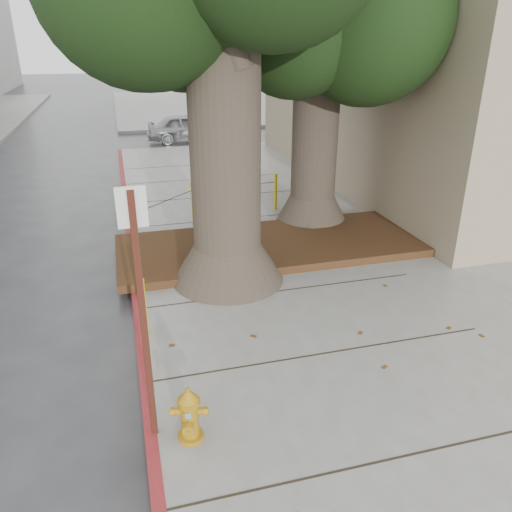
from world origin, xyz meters
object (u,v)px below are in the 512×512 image
at_px(signpost, 142,307).
at_px(car_silver, 188,128).
at_px(car_red, 339,118).
at_px(fire_hydrant, 189,414).

height_order(signpost, car_silver, signpost).
bearing_deg(car_red, fire_hydrant, 147.04).
xyz_separation_m(fire_hydrant, car_red, (10.38, 19.36, 0.15)).
bearing_deg(fire_hydrant, car_red, 75.27).
bearing_deg(car_silver, car_red, -79.52).
distance_m(fire_hydrant, signpost, 1.36).
distance_m(signpost, car_silver, 18.46).
height_order(signpost, car_red, signpost).
bearing_deg(fire_hydrant, car_silver, 95.27).
distance_m(fire_hydrant, car_red, 21.97).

